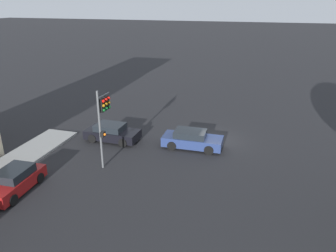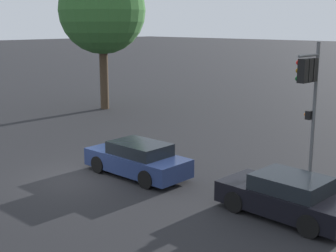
{
  "view_description": "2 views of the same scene",
  "coord_description": "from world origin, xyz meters",
  "px_view_note": "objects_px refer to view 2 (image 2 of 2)",
  "views": [
    {
      "loc": [
        -3.28,
        24.31,
        10.64
      ],
      "look_at": [
        3.2,
        2.55,
        1.81
      ],
      "focal_mm": 35.0,
      "sensor_mm": 36.0,
      "label": 1
    },
    {
      "loc": [
        14.81,
        -10.33,
        6.01
      ],
      "look_at": [
        1.59,
        3.61,
        1.8
      ],
      "focal_mm": 50.0,
      "sensor_mm": 36.0,
      "label": 2
    }
  ],
  "objects_px": {
    "traffic_signal": "(309,82)",
    "crossing_car_1": "(137,159)",
    "street_tree": "(102,11)",
    "crossing_car_0": "(287,196)"
  },
  "relations": [
    {
      "from": "street_tree",
      "to": "crossing_car_0",
      "type": "xyz_separation_m",
      "value": [
        19.32,
        -8.27,
        -6.22
      ]
    },
    {
      "from": "crossing_car_0",
      "to": "crossing_car_1",
      "type": "bearing_deg",
      "value": 5.41
    },
    {
      "from": "traffic_signal",
      "to": "crossing_car_1",
      "type": "bearing_deg",
      "value": 42.74
    },
    {
      "from": "traffic_signal",
      "to": "crossing_car_1",
      "type": "distance_m",
      "value": 7.32
    },
    {
      "from": "traffic_signal",
      "to": "crossing_car_0",
      "type": "bearing_deg",
      "value": 112.36
    },
    {
      "from": "traffic_signal",
      "to": "crossing_car_0",
      "type": "xyz_separation_m",
      "value": [
        1.45,
        -3.86,
        -3.15
      ]
    },
    {
      "from": "street_tree",
      "to": "crossing_car_1",
      "type": "bearing_deg",
      "value": -34.15
    },
    {
      "from": "street_tree",
      "to": "crossing_car_0",
      "type": "height_order",
      "value": "street_tree"
    },
    {
      "from": "crossing_car_1",
      "to": "street_tree",
      "type": "bearing_deg",
      "value": -35.08
    },
    {
      "from": "crossing_car_0",
      "to": "street_tree",
      "type": "bearing_deg",
      "value": -21.91
    }
  ]
}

